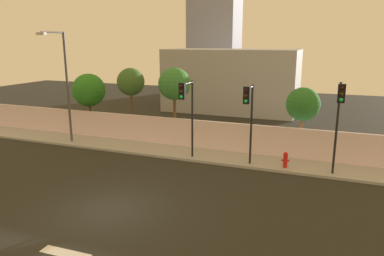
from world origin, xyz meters
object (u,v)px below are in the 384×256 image
Objects in this scene: roadside_tree_midright at (174,84)px; traffic_light_center at (249,108)px; street_lamp_curbside at (64,79)px; fire_hydrant at (285,159)px; traffic_light_left at (187,103)px; traffic_light_right at (339,110)px; roadside_tree_midleft at (131,82)px; roadside_tree_leftmost at (89,90)px; roadside_tree_rightmost at (303,105)px.

traffic_light_center is at bearing -32.06° from roadside_tree_midright.
street_lamp_curbside reaches higher than fire_hydrant.
traffic_light_center is at bearing -2.17° from street_lamp_curbside.
street_lamp_curbside is 14.90m from fire_hydrant.
traffic_light_left is 4.67m from roadside_tree_midright.
roadside_tree_midleft reaches higher than traffic_light_right.
street_lamp_curbside is 3.51m from roadside_tree_leftmost.
fire_hydrant is at bearing 7.95° from traffic_light_left.
traffic_light_left is 0.62× the size of street_lamp_curbside.
traffic_light_left is at bearing -33.65° from roadside_tree_midleft.
street_lamp_curbside reaches higher than roadside_tree_leftmost.
traffic_light_left reaches higher than roadside_tree_leftmost.
roadside_tree_rightmost is (11.82, 0.00, -0.89)m from roadside_tree_midleft.
traffic_light_center is 4.45m from traffic_light_right.
traffic_light_right is 16.87m from street_lamp_curbside.
roadside_tree_rightmost is at bearing 0.00° from roadside_tree_midright.
traffic_light_right is at bearing 2.00° from traffic_light_left.
roadside_tree_rightmost is (15.45, 0.00, -0.14)m from roadside_tree_leftmost.
traffic_light_left is 5.24× the size of fire_hydrant.
roadside_tree_midleft is (-9.34, 3.73, 0.63)m from traffic_light_center.
fire_hydrant is 0.21× the size of roadside_tree_rightmost.
roadside_tree_midright is at bearing 122.46° from traffic_light_left.
roadside_tree_midleft is at bearing 180.00° from roadside_tree_midright.
roadside_tree_midleft reaches higher than traffic_light_center.
street_lamp_curbside is at bearing 175.83° from traffic_light_left.
roadside_tree_leftmost is 7.06m from roadside_tree_midright.
fire_hydrant is 4.06m from roadside_tree_rightmost.
traffic_light_center is 4.48m from roadside_tree_rightmost.
roadside_tree_rightmost reaches higher than fire_hydrant.
traffic_light_right reaches higher than traffic_light_center.
roadside_tree_leftmost is (-9.51, 3.91, -0.20)m from traffic_light_left.
roadside_tree_midright is at bearing 26.79° from street_lamp_curbside.
street_lamp_curbside is (-12.41, 0.47, 1.05)m from traffic_light_center.
street_lamp_curbside is at bearing -80.14° from roadside_tree_leftmost.
traffic_light_center is at bearing -123.61° from roadside_tree_rightmost.
traffic_light_center is (3.47, 0.18, -0.08)m from traffic_light_left.
roadside_tree_rightmost is at bearing 0.00° from roadside_tree_leftmost.
street_lamp_curbside is at bearing -153.21° from roadside_tree_midright.
traffic_light_left is at bearing -172.05° from fire_hydrant.
street_lamp_curbside reaches higher than traffic_light_right.
traffic_light_left is at bearing -177.00° from traffic_light_center.
roadside_tree_rightmost is at bearing 0.00° from roadside_tree_midleft.
traffic_light_right is (7.91, 0.28, 0.12)m from traffic_light_left.
roadside_tree_midleft is (-5.87, 3.91, 0.55)m from traffic_light_left.
roadside_tree_leftmost is (-17.42, 3.63, -0.32)m from traffic_light_right.
roadside_tree_rightmost is (14.88, 3.26, -1.31)m from street_lamp_curbside.
traffic_light_center is at bearing -163.73° from fire_hydrant.
fire_hydrant is at bearing -21.63° from roadside_tree_midright.
fire_hydrant is (5.45, 0.76, -2.86)m from traffic_light_left.
street_lamp_curbside is 8.43× the size of fire_hydrant.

